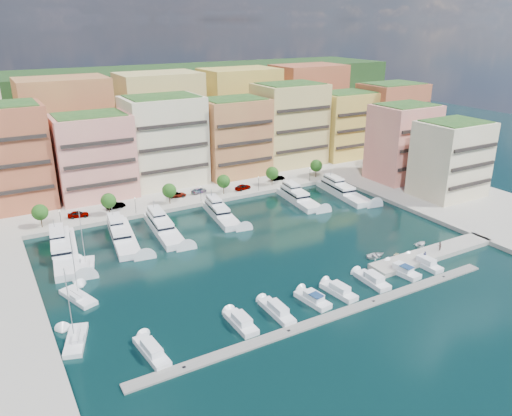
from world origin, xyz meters
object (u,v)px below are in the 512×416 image
object	(u,v)px
yacht_6	(341,190)
cruiser_3	(277,311)
tree_3	(223,181)
tender_1	(396,254)
lamppost_4	(310,172)
yacht_5	(297,197)
lamppost_0	(60,216)
cruiser_2	(241,323)
tree_1	(108,201)
car_5	(278,178)
lamppost_3	(259,181)
person_1	(439,246)
tree_0	(40,212)
person_0	(425,256)
cruiser_4	(313,300)
sailboat_1	(78,298)
car_3	(199,190)
sailboat_2	(87,268)
car_1	(115,205)
yacht_0	(64,249)
tree_5	(316,166)
cruiser_0	(152,352)
car_2	(177,195)
cruiser_5	(339,291)
yacht_3	(220,213)
yacht_1	(122,235)
cruiser_7	(402,271)
tree_2	(169,190)
tree_4	(272,173)
sailboat_0	(76,341)
car_4	(243,187)
car_0	(78,214)
tender_2	(421,244)
lamppost_2	(201,191)
yacht_2	(163,226)
cruiser_8	(425,264)
lamppost_1	(135,203)

from	to	relation	value
yacht_6	cruiser_3	size ratio (longest dim) A/B	2.53
tree_3	tender_1	world-z (taller)	tree_3
lamppost_4	cruiser_3	size ratio (longest dim) A/B	0.47
yacht_5	tender_1	size ratio (longest dim) A/B	11.93
lamppost_0	cruiser_2	size ratio (longest dim) A/B	0.55
tree_1	car_5	size ratio (longest dim) A/B	1.28
lamppost_3	person_1	bearing A→B (deg)	-75.81
tree_0	person_0	bearing A→B (deg)	-41.37
tree_1	yacht_5	world-z (taller)	tree_1
cruiser_4	sailboat_1	xyz separation A→B (m)	(-35.87, 21.92, -0.26)
car_3	person_0	xyz separation A→B (m)	(22.86, -61.83, 0.24)
cruiser_3	sailboat_2	bearing A→B (deg)	126.51
tree_1	tender_1	size ratio (longest dim) A/B	3.57
sailboat_2	person_1	distance (m)	73.34
tree_0	car_5	world-z (taller)	tree_0
sailboat_1	car_1	world-z (taller)	sailboat_1
yacht_0	yacht_6	xyz separation A→B (m)	(76.11, 1.02, 0.00)
tree_0	sailboat_1	bearing A→B (deg)	-88.68
lamppost_0	yacht_0	xyz separation A→B (m)	(-1.82, -13.29, -2.62)
tree_5	person_0	distance (m)	59.37
yacht_5	car_5	bearing A→B (deg)	76.42
sailboat_2	person_0	bearing A→B (deg)	-28.09
tree_0	cruiser_0	world-z (taller)	tree_0
tree_3	car_2	xyz separation A→B (m)	(-12.26, 4.17, -3.05)
cruiser_5	yacht_3	bearing A→B (deg)	92.61
yacht_1	tender_1	distance (m)	60.86
cruiser_3	cruiser_7	world-z (taller)	cruiser_7
tree_2	tree_4	bearing A→B (deg)	0.00
lamppost_0	person_1	world-z (taller)	lamppost_0
yacht_3	sailboat_0	xyz separation A→B (m)	(-42.64, -36.35, -0.89)
cruiser_4	car_4	xyz separation A→B (m)	(17.78, 58.76, 1.27)
car_0	car_3	world-z (taller)	car_0
tender_2	sailboat_0	bearing A→B (deg)	72.97
car_3	lamppost_3	bearing A→B (deg)	-132.36
car_4	lamppost_2	bearing A→B (deg)	90.96
cruiser_2	car_4	bearing A→B (deg)	61.24
yacht_2	cruiser_8	bearing A→B (deg)	-47.55
yacht_6	car_2	size ratio (longest dim) A/B	4.53
tree_4	cruiser_8	world-z (taller)	tree_4
cruiser_5	car_0	distance (m)	69.10
yacht_5	car_2	distance (m)	33.19
tree_4	cruiser_3	world-z (taller)	tree_4
lamppost_2	car_2	xyz separation A→B (m)	(-4.26, 6.47, -2.14)
tree_2	cruiser_2	xyz separation A→B (m)	(-9.75, -58.08, -4.20)
tree_3	car_2	bearing A→B (deg)	161.21
cruiser_5	yacht_1	bearing A→B (deg)	122.26
tree_2	car_0	bearing A→B (deg)	174.70
tree_4	person_1	world-z (taller)	tree_4
car_3	person_1	bearing A→B (deg)	-173.31
lamppost_1	yacht_1	distance (m)	14.28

